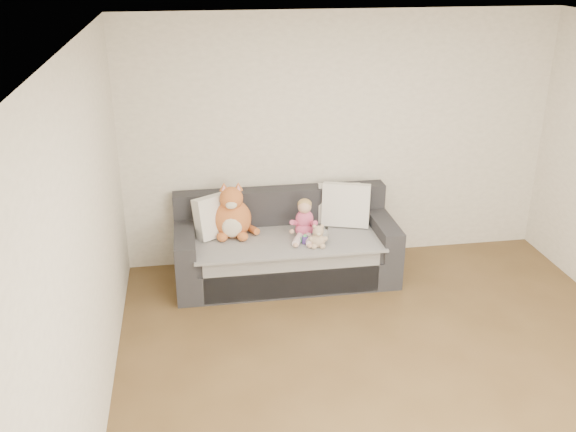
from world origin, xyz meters
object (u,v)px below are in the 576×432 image
object	(u,v)px
sofa	(285,249)
sippy_cup	(305,238)
toddler	(304,222)
teddy_bear	(318,238)
plush_cat	(232,216)

from	to	relation	value
sofa	sippy_cup	world-z (taller)	sofa
toddler	sippy_cup	size ratio (longest dim) A/B	3.89
toddler	sippy_cup	world-z (taller)	toddler
sofa	teddy_bear	size ratio (longest dim) A/B	9.27
teddy_bear	sippy_cup	world-z (taller)	teddy_bear
toddler	plush_cat	size ratio (longest dim) A/B	0.70
plush_cat	sippy_cup	xyz separation A→B (m)	(0.68, -0.30, -0.16)
plush_cat	sippy_cup	distance (m)	0.76
toddler	sofa	bearing A→B (deg)	165.07
toddler	teddy_bear	bearing A→B (deg)	-56.34
toddler	plush_cat	xyz separation A→B (m)	(-0.70, 0.15, 0.05)
toddler	teddy_bear	world-z (taller)	toddler
toddler	teddy_bear	size ratio (longest dim) A/B	1.72
sippy_cup	teddy_bear	bearing A→B (deg)	-39.96
sofa	teddy_bear	distance (m)	0.51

